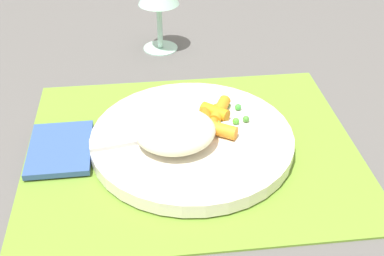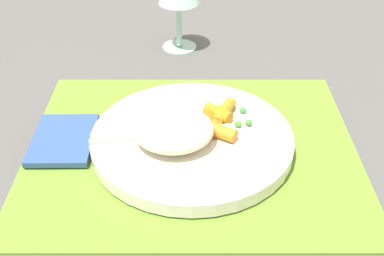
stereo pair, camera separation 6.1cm
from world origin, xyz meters
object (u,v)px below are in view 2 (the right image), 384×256
(carrot_portion, at_px, (213,122))
(napkin, at_px, (63,139))
(plate, at_px, (192,140))
(rice_mound, at_px, (173,129))
(fork, at_px, (177,134))

(carrot_portion, distance_m, napkin, 0.20)
(plate, xyz_separation_m, carrot_portion, (0.03, 0.02, 0.02))
(napkin, bearing_deg, rice_mound, -9.40)
(napkin, bearing_deg, fork, -4.25)
(plate, distance_m, carrot_portion, 0.04)
(plate, bearing_deg, fork, -170.20)
(napkin, bearing_deg, plate, -2.61)
(fork, height_order, napkin, fork)
(plate, relative_size, napkin, 2.44)
(rice_mound, xyz_separation_m, fork, (0.00, 0.01, -0.02))
(carrot_portion, distance_m, fork, 0.05)
(carrot_portion, bearing_deg, rice_mound, -146.73)
(plate, distance_m, rice_mound, 0.04)
(rice_mound, xyz_separation_m, carrot_portion, (0.05, 0.03, -0.01))
(rice_mound, bearing_deg, carrot_portion, 33.27)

